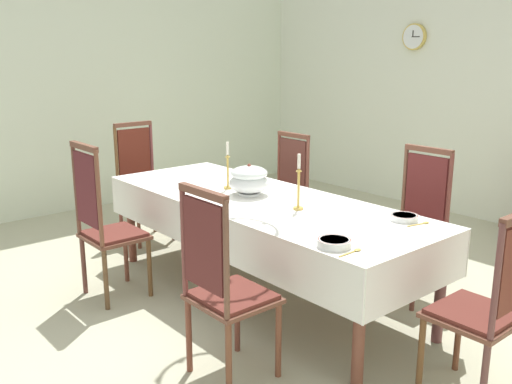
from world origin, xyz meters
TOP-DOWN VIEW (x-y plane):
  - ground at (0.00, 0.00)m, footprint 6.50×6.07m
  - back_wall at (0.00, 3.07)m, footprint 6.50×0.08m
  - left_wall at (-3.29, 0.00)m, footprint 0.08×6.07m
  - dining_table at (0.00, -0.17)m, footprint 2.79×1.00m
  - tablecloth at (0.00, -0.17)m, footprint 2.81×1.02m
  - chair_south_a at (-0.72, -1.08)m, footprint 0.44×0.42m
  - chair_north_a at (-0.72, 0.73)m, footprint 0.44×0.42m
  - chair_south_b at (0.73, -1.08)m, footprint 0.44×0.42m
  - chair_north_b at (0.73, 0.74)m, footprint 0.44×0.42m
  - chair_head_west at (-1.80, -0.17)m, footprint 0.42×0.44m
  - chair_head_east at (1.80, -0.17)m, footprint 0.42×0.44m
  - soup_tureen at (-0.13, -0.17)m, footprint 0.31×0.31m
  - candlestick_west at (-0.40, -0.17)m, footprint 0.07×0.07m
  - candlestick_east at (0.40, -0.17)m, footprint 0.07×0.07m
  - bowl_near_left at (1.03, 0.17)m, footprint 0.18×0.18m
  - bowl_near_right at (1.08, -0.56)m, footprint 0.20×0.20m
  - spoon_primary at (1.15, 0.20)m, footprint 0.06×0.18m
  - spoon_secondary at (1.20, -0.53)m, footprint 0.03×0.18m
  - mounted_clock at (-0.93, 3.00)m, footprint 0.30×0.06m

SIDE VIEW (x-z plane):
  - ground at x=0.00m, z-range -0.04..0.00m
  - chair_north_a at x=-0.72m, z-range 0.02..1.11m
  - chair_head_east at x=1.80m, z-range 0.02..1.11m
  - chair_north_b at x=0.73m, z-range 0.01..1.15m
  - chair_south_b at x=0.73m, z-range 0.01..1.16m
  - chair_head_west at x=-1.80m, z-range 0.01..1.17m
  - chair_south_a at x=-0.72m, z-range 0.00..1.20m
  - dining_table at x=0.00m, z-range 0.31..1.08m
  - tablecloth at x=0.00m, z-range 0.54..0.86m
  - spoon_primary at x=1.15m, z-range 0.77..0.78m
  - spoon_secondary at x=1.20m, z-range 0.77..0.78m
  - bowl_near_left at x=1.03m, z-range 0.78..0.81m
  - bowl_near_right at x=1.08m, z-range 0.78..0.82m
  - soup_tureen at x=-0.13m, z-range 0.77..1.01m
  - candlestick_west at x=-0.40m, z-range 0.74..1.11m
  - candlestick_east at x=0.40m, z-range 0.74..1.13m
  - back_wall at x=0.00m, z-range 0.00..3.16m
  - left_wall at x=-3.29m, z-range 0.00..3.16m
  - mounted_clock at x=-0.93m, z-range 1.85..2.15m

